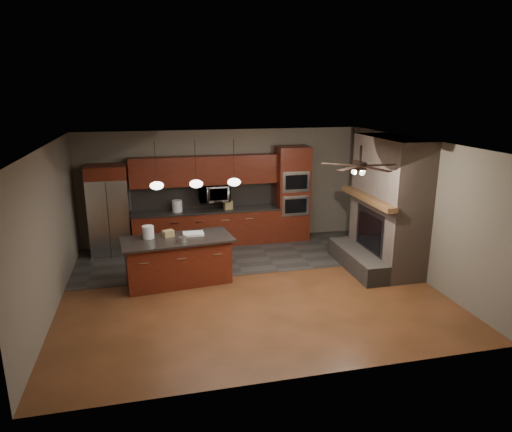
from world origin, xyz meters
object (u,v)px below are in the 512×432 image
object	(u,v)px
oven_tower	(292,194)
white_bucket	(148,232)
kitchen_island	(178,260)
paint_tray	(193,234)
counter_bucket	(177,206)
cardboard_box	(168,233)
refrigerator	(109,210)
paint_can	(183,239)
microwave	(214,193)
counter_box	(228,205)

from	to	relation	value
oven_tower	white_bucket	xyz separation A→B (m)	(-3.57, -1.98, -0.15)
kitchen_island	paint_tray	size ratio (longest dim) A/B	5.48
kitchen_island	counter_bucket	distance (m)	2.22
paint_tray	cardboard_box	size ratio (longest dim) A/B	1.99
kitchen_island	cardboard_box	xyz separation A→B (m)	(-0.16, 0.15, 0.52)
refrigerator	oven_tower	bearing A→B (deg)	0.95
kitchen_island	paint_can	size ratio (longest dim) A/B	13.49
oven_tower	paint_can	xyz separation A→B (m)	(-2.93, -2.39, -0.22)
paint_tray	cardboard_box	world-z (taller)	cardboard_box
counter_bucket	cardboard_box	bearing A→B (deg)	-98.74
microwave	kitchen_island	distance (m)	2.57
kitchen_island	cardboard_box	bearing A→B (deg)	129.64
oven_tower	refrigerator	bearing A→B (deg)	-179.05
oven_tower	counter_bucket	size ratio (longest dim) A/B	8.72
microwave	refrigerator	world-z (taller)	refrigerator
oven_tower	paint_can	distance (m)	3.79
refrigerator	kitchen_island	world-z (taller)	refrigerator
kitchen_island	counter_bucket	xyz separation A→B (m)	(0.14, 2.14, 0.57)
cardboard_box	counter_box	size ratio (longest dim) A/B	0.94
refrigerator	cardboard_box	distance (m)	2.28
oven_tower	microwave	xyz separation A→B (m)	(-1.98, 0.06, 0.11)
microwave	paint_tray	xyz separation A→B (m)	(-0.72, -2.02, -0.36)
kitchen_island	refrigerator	bearing A→B (deg)	117.90
oven_tower	white_bucket	size ratio (longest dim) A/B	9.73
refrigerator	kitchen_island	size ratio (longest dim) A/B	0.94
refrigerator	cardboard_box	world-z (taller)	refrigerator
cardboard_box	counter_box	xyz separation A→B (m)	(1.53, 1.94, 0.02)
microwave	paint_tray	size ratio (longest dim) A/B	1.79
kitchen_island	paint_tray	bearing A→B (deg)	20.56
oven_tower	cardboard_box	bearing A→B (deg)	-148.14
white_bucket	paint_can	size ratio (longest dim) A/B	1.48
refrigerator	cardboard_box	bearing A→B (deg)	-56.76
kitchen_island	white_bucket	distance (m)	0.81
paint_tray	cardboard_box	xyz separation A→B (m)	(-0.49, -0.02, 0.04)
paint_can	counter_bucket	size ratio (longest dim) A/B	0.61
counter_box	paint_can	bearing A→B (deg)	-129.78
microwave	white_bucket	xyz separation A→B (m)	(-1.59, -2.04, -0.26)
oven_tower	microwave	size ratio (longest dim) A/B	3.25
refrigerator	counter_bucket	world-z (taller)	refrigerator
paint_can	counter_bucket	world-z (taller)	counter_bucket
paint_can	cardboard_box	size ratio (longest dim) A/B	0.81
kitchen_island	microwave	bearing A→B (deg)	57.95
refrigerator	white_bucket	bearing A→B (deg)	-65.63
white_bucket	counter_box	world-z (taller)	white_bucket
cardboard_box	counter_bucket	distance (m)	2.01
counter_bucket	white_bucket	bearing A→B (deg)	-109.14
counter_bucket	paint_can	bearing A→B (deg)	-91.28
refrigerator	paint_tray	size ratio (longest dim) A/B	5.13
paint_tray	counter_bucket	bearing A→B (deg)	96.19
microwave	cardboard_box	size ratio (longest dim) A/B	3.58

